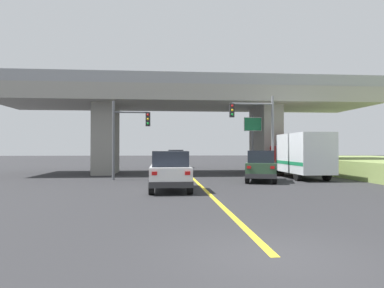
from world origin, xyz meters
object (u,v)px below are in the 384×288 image
(traffic_signal_farside, at_px, (126,131))
(suv_lead, at_px, (170,171))
(box_truck, at_px, (300,155))
(highway_sign, at_px, (253,131))
(sedan_oncoming, at_px, (176,159))
(traffic_signal_nearside, at_px, (259,125))
(suv_crossing, at_px, (261,166))

(traffic_signal_farside, bearing_deg, suv_lead, -65.64)
(box_truck, relative_size, traffic_signal_farside, 1.34)
(highway_sign, bearing_deg, sedan_oncoming, 118.67)
(traffic_signal_nearside, height_order, highway_sign, traffic_signal_nearside)
(suv_crossing, relative_size, box_truck, 0.68)
(box_truck, xyz_separation_m, sedan_oncoming, (-8.48, 15.22, -0.67))
(highway_sign, bearing_deg, suv_crossing, -99.94)
(sedan_oncoming, bearing_deg, highway_sign, -61.33)
(traffic_signal_farside, bearing_deg, suv_crossing, -11.80)
(traffic_signal_farside, height_order, highway_sign, traffic_signal_farside)
(suv_crossing, xyz_separation_m, traffic_signal_farside, (-8.94, 1.87, 2.36))
(traffic_signal_nearside, height_order, traffic_signal_farside, traffic_signal_nearside)
(suv_crossing, bearing_deg, traffic_signal_nearside, 97.09)
(sedan_oncoming, height_order, highway_sign, highway_sign)
(suv_lead, bearing_deg, sedan_oncoming, 87.05)
(highway_sign, bearing_deg, box_truck, -59.70)
(box_truck, relative_size, sedan_oncoming, 1.67)
(suv_crossing, xyz_separation_m, sedan_oncoming, (-4.94, 17.40, -0.00))
(sedan_oncoming, distance_m, highway_sign, 12.88)
(traffic_signal_nearside, bearing_deg, highway_sign, 80.00)
(suv_lead, bearing_deg, highway_sign, 56.44)
(box_truck, distance_m, sedan_oncoming, 17.43)
(suv_crossing, height_order, traffic_signal_nearside, traffic_signal_nearside)
(suv_crossing, bearing_deg, suv_lead, -126.71)
(traffic_signal_farside, bearing_deg, box_truck, 1.45)
(traffic_signal_farside, distance_m, highway_sign, 11.00)
(box_truck, height_order, sedan_oncoming, box_truck)
(suv_lead, distance_m, traffic_signal_nearside, 9.17)
(traffic_signal_nearside, distance_m, traffic_signal_farside, 9.22)
(traffic_signal_nearside, bearing_deg, box_truck, 10.92)
(suv_lead, bearing_deg, traffic_signal_nearside, 43.61)
(box_truck, xyz_separation_m, traffic_signal_nearside, (-3.27, -0.63, 2.09))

